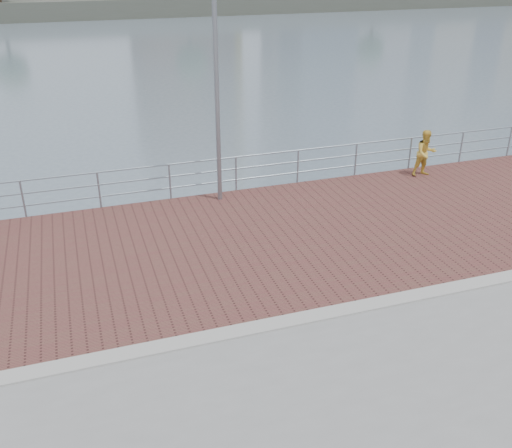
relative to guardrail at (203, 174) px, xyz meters
name	(u,v)px	position (x,y,z in m)	size (l,w,h in m)	color
water	(285,398)	(0.00, -7.00, -2.69)	(400.00, 400.00, 0.00)	slate
brick_lane	(236,243)	(0.00, -3.40, -0.68)	(40.00, 6.80, 0.02)	brown
curb	(288,321)	(0.00, -7.00, -0.66)	(40.00, 0.40, 0.06)	#B7B5AD
guardrail	(203,174)	(0.00, 0.00, 0.00)	(39.06, 0.06, 1.13)	#8C9EA8
street_lamp	(220,37)	(0.37, -0.99, 4.07)	(0.49, 1.42, 6.71)	gray
bystander	(426,153)	(7.28, -0.73, 0.09)	(0.74, 0.58, 1.53)	yellow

